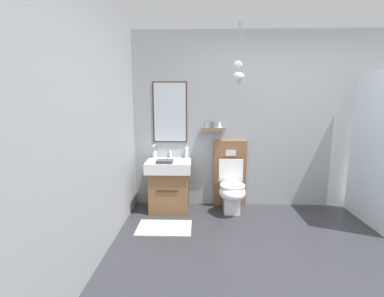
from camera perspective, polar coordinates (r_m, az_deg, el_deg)
ground_plane at (r=2.97m, az=26.32°, el=-24.42°), size 5.68×5.06×0.10m
wall_back at (r=4.24m, az=17.10°, el=5.56°), size 4.48×0.62×2.56m
wall_left at (r=2.46m, az=-23.43°, el=2.15°), size 0.12×3.86×2.56m
bath_mat at (r=3.58m, az=-5.82°, el=-16.15°), size 0.68×0.44×0.01m
vanity_sink_left at (r=4.00m, az=-4.77°, el=-7.33°), size 0.63×0.53×0.73m
tap_on_left_sink at (r=4.09m, az=-4.55°, el=-0.95°), size 0.03×0.13×0.11m
toilet at (r=4.03m, az=8.16°, el=-7.49°), size 0.48×0.62×1.00m
toothbrush_cup at (r=4.11m, az=-7.82°, el=-1.14°), size 0.07×0.08×0.21m
soap_dispenser at (r=4.07m, az=-1.12°, el=-0.80°), size 0.06×0.06×0.19m
folded_hand_towel at (r=3.76m, az=-5.74°, el=-2.71°), size 0.22×0.16×0.04m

